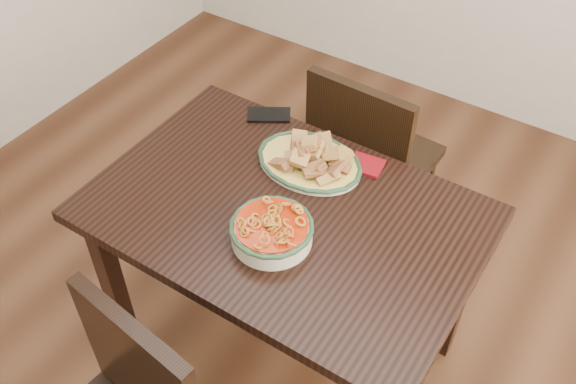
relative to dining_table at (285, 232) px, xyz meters
The scene contains 7 objects.
floor 0.67m from the dining_table, 140.88° to the left, with size 3.50×3.50×0.00m, color #3D2113.
dining_table is the anchor object (origin of this frame).
chair_far 0.63m from the dining_table, 91.58° to the left, with size 0.44×0.44×0.89m.
fish_plate 0.26m from the dining_table, 101.52° to the left, with size 0.36×0.28×0.11m.
noodle_bowl 0.19m from the dining_table, 73.70° to the right, with size 0.25×0.25×0.08m.
smartphone 0.48m from the dining_table, 130.05° to the left, with size 0.15×0.08×0.01m, color black.
napkin 0.35m from the dining_table, 69.57° to the left, with size 0.11×0.09×0.01m, color maroon.
Camera 1 is at (0.86, -1.22, 2.16)m, focal length 40.00 mm.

